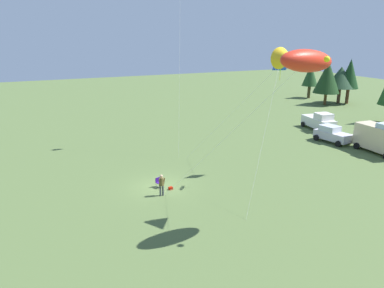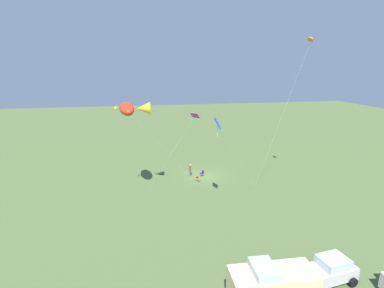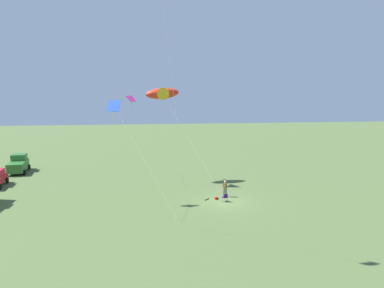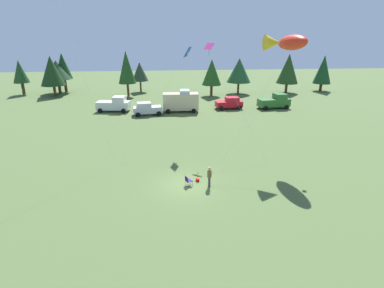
{
  "view_description": "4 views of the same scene",
  "coord_description": "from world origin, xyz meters",
  "px_view_note": "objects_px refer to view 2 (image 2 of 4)",
  "views": [
    {
      "loc": [
        27.13,
        -9.32,
        12.22
      ],
      "look_at": [
        2.11,
        1.99,
        4.0
      ],
      "focal_mm": 35.0,
      "sensor_mm": 36.0,
      "label": 1
    },
    {
      "loc": [
        8.9,
        38.92,
        15.22
      ],
      "look_at": [
        2.33,
        3.96,
        5.86
      ],
      "focal_mm": 28.0,
      "sensor_mm": 36.0,
      "label": 2
    },
    {
      "loc": [
        -35.58,
        7.5,
        11.46
      ],
      "look_at": [
        0.25,
        3.23,
        5.91
      ],
      "focal_mm": 35.0,
      "sensor_mm": 36.0,
      "label": 3
    },
    {
      "loc": [
        -1.6,
        -21.25,
        11.38
      ],
      "look_at": [
        0.68,
        2.6,
        2.53
      ],
      "focal_mm": 28.0,
      "sensor_mm": 36.0,
      "label": 4
    }
  ],
  "objects_px": {
    "kite_diamond_blue": "(219,126)",
    "kite_large_fish": "(131,109)",
    "car_silver_compact": "(328,270)",
    "kite_delta_orange": "(312,40)",
    "backpack_on_grass": "(197,177)",
    "kite_diamond_rainbow": "(193,119)",
    "person_kite_flyer": "(190,169)",
    "van_camper_beige": "(272,288)",
    "folding_chair": "(202,173)"
  },
  "relations": [
    {
      "from": "backpack_on_grass",
      "to": "kite_delta_orange",
      "type": "xyz_separation_m",
      "value": [
        -11.86,
        5.94,
        17.87
      ]
    },
    {
      "from": "folding_chair",
      "to": "kite_large_fish",
      "type": "relative_size",
      "value": 0.07
    },
    {
      "from": "van_camper_beige",
      "to": "folding_chair",
      "type": "bearing_deg",
      "value": -90.1
    },
    {
      "from": "person_kite_flyer",
      "to": "kite_diamond_rainbow",
      "type": "distance_m",
      "value": 12.94
    },
    {
      "from": "van_camper_beige",
      "to": "kite_large_fish",
      "type": "distance_m",
      "value": 22.25
    },
    {
      "from": "folding_chair",
      "to": "backpack_on_grass",
      "type": "bearing_deg",
      "value": 17.26
    },
    {
      "from": "kite_diamond_rainbow",
      "to": "folding_chair",
      "type": "bearing_deg",
      "value": -108.84
    },
    {
      "from": "person_kite_flyer",
      "to": "backpack_on_grass",
      "type": "distance_m",
      "value": 1.61
    },
    {
      "from": "kite_diamond_blue",
      "to": "kite_large_fish",
      "type": "bearing_deg",
      "value": -29.66
    },
    {
      "from": "car_silver_compact",
      "to": "kite_diamond_rainbow",
      "type": "distance_m",
      "value": 17.85
    },
    {
      "from": "person_kite_flyer",
      "to": "kite_delta_orange",
      "type": "distance_m",
      "value": 22.29
    },
    {
      "from": "kite_diamond_blue",
      "to": "backpack_on_grass",
      "type": "bearing_deg",
      "value": -89.62
    },
    {
      "from": "kite_diamond_rainbow",
      "to": "kite_diamond_blue",
      "type": "bearing_deg",
      "value": 144.29
    },
    {
      "from": "person_kite_flyer",
      "to": "kite_diamond_blue",
      "type": "xyz_separation_m",
      "value": [
        -0.88,
        11.02,
        8.39
      ]
    },
    {
      "from": "kite_diamond_rainbow",
      "to": "kite_delta_orange",
      "type": "bearing_deg",
      "value": -170.44
    },
    {
      "from": "person_kite_flyer",
      "to": "kite_delta_orange",
      "type": "bearing_deg",
      "value": 146.36
    },
    {
      "from": "car_silver_compact",
      "to": "kite_delta_orange",
      "type": "distance_m",
      "value": 24.34
    },
    {
      "from": "person_kite_flyer",
      "to": "kite_diamond_rainbow",
      "type": "height_order",
      "value": "kite_diamond_rainbow"
    },
    {
      "from": "kite_large_fish",
      "to": "kite_diamond_blue",
      "type": "bearing_deg",
      "value": 150.34
    },
    {
      "from": "person_kite_flyer",
      "to": "van_camper_beige",
      "type": "xyz_separation_m",
      "value": [
        -0.73,
        24.65,
        0.62
      ]
    },
    {
      "from": "car_silver_compact",
      "to": "backpack_on_grass",
      "type": "bearing_deg",
      "value": 95.06
    },
    {
      "from": "kite_delta_orange",
      "to": "car_silver_compact",
      "type": "bearing_deg",
      "value": 67.04
    },
    {
      "from": "car_silver_compact",
      "to": "kite_delta_orange",
      "type": "xyz_separation_m",
      "value": [
        -6.78,
        -16.01,
        17.03
      ]
    },
    {
      "from": "backpack_on_grass",
      "to": "kite_diamond_rainbow",
      "type": "xyz_separation_m",
      "value": [
        2.23,
        8.31,
        9.73
      ]
    },
    {
      "from": "car_silver_compact",
      "to": "van_camper_beige",
      "type": "xyz_separation_m",
      "value": [
        5.16,
        1.65,
        0.69
      ]
    },
    {
      "from": "person_kite_flyer",
      "to": "kite_delta_orange",
      "type": "xyz_separation_m",
      "value": [
        -12.67,
        6.99,
        16.96
      ]
    },
    {
      "from": "person_kite_flyer",
      "to": "car_silver_compact",
      "type": "height_order",
      "value": "car_silver_compact"
    },
    {
      "from": "car_silver_compact",
      "to": "van_camper_beige",
      "type": "relative_size",
      "value": 0.8
    },
    {
      "from": "kite_large_fish",
      "to": "kite_delta_orange",
      "type": "bearing_deg",
      "value": 177.58
    },
    {
      "from": "person_kite_flyer",
      "to": "car_silver_compact",
      "type": "distance_m",
      "value": 23.75
    },
    {
      "from": "van_camper_beige",
      "to": "kite_delta_orange",
      "type": "bearing_deg",
      "value": -121.98
    },
    {
      "from": "kite_large_fish",
      "to": "kite_diamond_rainbow",
      "type": "height_order",
      "value": "kite_large_fish"
    },
    {
      "from": "kite_large_fish",
      "to": "person_kite_flyer",
      "type": "bearing_deg",
      "value": -141.47
    },
    {
      "from": "kite_large_fish",
      "to": "kite_diamond_blue",
      "type": "xyz_separation_m",
      "value": [
        -8.58,
        4.89,
        -1.23
      ]
    },
    {
      "from": "folding_chair",
      "to": "kite_large_fish",
      "type": "height_order",
      "value": "kite_large_fish"
    },
    {
      "from": "folding_chair",
      "to": "backpack_on_grass",
      "type": "xyz_separation_m",
      "value": [
        0.84,
        0.7,
        -0.38
      ]
    },
    {
      "from": "kite_delta_orange",
      "to": "kite_large_fish",
      "type": "bearing_deg",
      "value": -2.42
    },
    {
      "from": "folding_chair",
      "to": "kite_delta_orange",
      "type": "height_order",
      "value": "kite_delta_orange"
    },
    {
      "from": "kite_large_fish",
      "to": "kite_delta_orange",
      "type": "height_order",
      "value": "kite_delta_orange"
    },
    {
      "from": "backpack_on_grass",
      "to": "kite_delta_orange",
      "type": "bearing_deg",
      "value": 153.38
    },
    {
      "from": "folding_chair",
      "to": "kite_diamond_rainbow",
      "type": "bearing_deg",
      "value": 48.76
    },
    {
      "from": "van_camper_beige",
      "to": "kite_diamond_blue",
      "type": "height_order",
      "value": "kite_diamond_blue"
    },
    {
      "from": "person_kite_flyer",
      "to": "car_silver_compact",
      "type": "xyz_separation_m",
      "value": [
        -5.89,
        23.0,
        -0.07
      ]
    },
    {
      "from": "folding_chair",
      "to": "kite_diamond_blue",
      "type": "bearing_deg",
      "value": 63.44
    },
    {
      "from": "backpack_on_grass",
      "to": "kite_diamond_rainbow",
      "type": "bearing_deg",
      "value": 74.96
    },
    {
      "from": "van_camper_beige",
      "to": "kite_delta_orange",
      "type": "distance_m",
      "value": 26.86
    },
    {
      "from": "kite_diamond_rainbow",
      "to": "kite_delta_orange",
      "type": "xyz_separation_m",
      "value": [
        -14.09,
        -2.37,
        8.14
      ]
    },
    {
      "from": "kite_large_fish",
      "to": "kite_delta_orange",
      "type": "relative_size",
      "value": 0.62
    },
    {
      "from": "backpack_on_grass",
      "to": "van_camper_beige",
      "type": "relative_size",
      "value": 0.06
    },
    {
      "from": "car_silver_compact",
      "to": "kite_diamond_rainbow",
      "type": "xyz_separation_m",
      "value": [
        7.3,
        -13.64,
        8.89
      ]
    }
  ]
}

